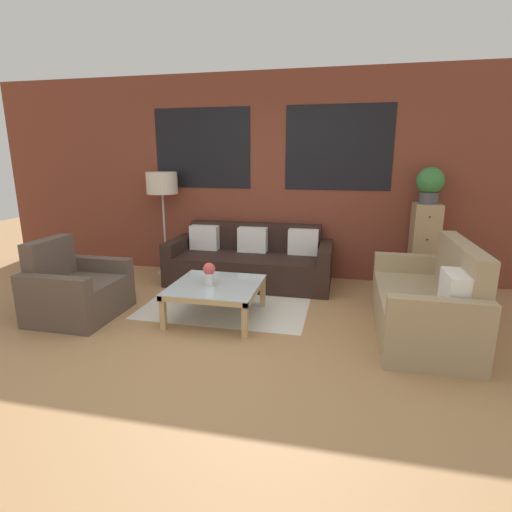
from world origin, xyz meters
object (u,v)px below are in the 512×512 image
object	(u,v)px
drawer_cabinet	(423,247)
potted_plant	(430,184)
flower_vase	(209,272)
settee_vintage	(427,305)
couch_dark	(250,262)
armchair_corner	(76,291)
floor_lamp	(162,186)
coffee_table	(216,289)

from	to	relation	value
drawer_cabinet	potted_plant	distance (m)	0.80
potted_plant	flower_vase	size ratio (longest dim) A/B	1.81
settee_vintage	potted_plant	distance (m)	1.81
settee_vintage	drawer_cabinet	size ratio (longest dim) A/B	1.44
couch_dark	potted_plant	bearing A→B (deg)	5.47
armchair_corner	potted_plant	size ratio (longest dim) A/B	2.06
floor_lamp	drawer_cabinet	bearing A→B (deg)	0.63
flower_vase	couch_dark	bearing A→B (deg)	85.11
drawer_cabinet	flower_vase	size ratio (longest dim) A/B	4.55
settee_vintage	drawer_cabinet	distance (m)	1.50
couch_dark	drawer_cabinet	xyz separation A→B (m)	(2.24, 0.21, 0.28)
armchair_corner	floor_lamp	xyz separation A→B (m)	(0.24, 1.73, 1.00)
settee_vintage	floor_lamp	distance (m)	3.78
drawer_cabinet	potted_plant	bearing A→B (deg)	90.00
floor_lamp	settee_vintage	bearing A→B (deg)	-22.92
potted_plant	couch_dark	bearing A→B (deg)	-174.53
coffee_table	flower_vase	xyz separation A→B (m)	(-0.05, -0.06, 0.20)
couch_dark	armchair_corner	distance (m)	2.21
coffee_table	armchair_corner	bearing A→B (deg)	-169.58
couch_dark	settee_vintage	bearing A→B (deg)	-31.43
potted_plant	armchair_corner	bearing A→B (deg)	-154.95
drawer_cabinet	potted_plant	xyz separation A→B (m)	(0.00, 0.00, 0.80)
armchair_corner	flower_vase	size ratio (longest dim) A/B	3.72
armchair_corner	potted_plant	world-z (taller)	potted_plant
floor_lamp	drawer_cabinet	size ratio (longest dim) A/B	1.32
settee_vintage	armchair_corner	world-z (taller)	settee_vintage
couch_dark	flower_vase	bearing A→B (deg)	-94.89
armchair_corner	potted_plant	xyz separation A→B (m)	(3.80, 1.77, 1.09)
coffee_table	potted_plant	world-z (taller)	potted_plant
armchair_corner	drawer_cabinet	world-z (taller)	drawer_cabinet
couch_dark	potted_plant	world-z (taller)	potted_plant
settee_vintage	flower_vase	distance (m)	2.17
armchair_corner	drawer_cabinet	size ratio (longest dim) A/B	0.82
couch_dark	settee_vintage	distance (m)	2.40
settee_vintage	flower_vase	xyz separation A→B (m)	(-2.16, -0.10, 0.21)
settee_vintage	coffee_table	distance (m)	2.11
drawer_cabinet	coffee_table	bearing A→B (deg)	-146.92
couch_dark	flower_vase	size ratio (longest dim) A/B	8.87
settee_vintage	flower_vase	bearing A→B (deg)	-177.36
floor_lamp	armchair_corner	bearing A→B (deg)	-97.78
couch_dark	flower_vase	world-z (taller)	couch_dark
floor_lamp	potted_plant	world-z (taller)	potted_plant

